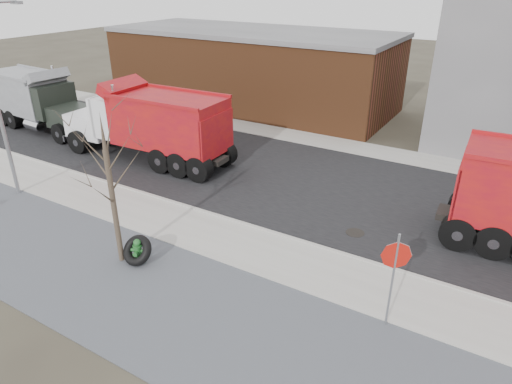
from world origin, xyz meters
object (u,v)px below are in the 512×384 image
Objects in this scene: stop_sign at (395,266)px; dump_truck_red_b at (149,122)px; fire_hydrant at (138,252)px; truck_tire at (137,250)px; dump_truck_grey at (37,98)px.

stop_sign is 0.31× the size of dump_truck_red_b.
fire_hydrant is 8.32m from stop_sign.
stop_sign reaches higher than truck_tire.
stop_sign is at bearing 154.54° from dump_truck_red_b.
dump_truck_grey is at bearing 136.51° from fire_hydrant.
fire_hydrant is at bearing -177.52° from stop_sign.
dump_truck_grey is (-9.68, 0.46, -0.12)m from dump_truck_red_b.
dump_truck_red_b is (-14.10, 6.00, 0.02)m from stop_sign.
stop_sign is (8.06, 1.29, 1.52)m from truck_tire.
fire_hydrant is at bearing 127.31° from dump_truck_red_b.
dump_truck_grey is at bearing 158.33° from stop_sign.
stop_sign reaches higher than fire_hydrant.
dump_truck_red_b is 9.69m from dump_truck_grey.
stop_sign is 15.32m from dump_truck_red_b.
dump_truck_grey is at bearing 153.71° from truck_tire.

